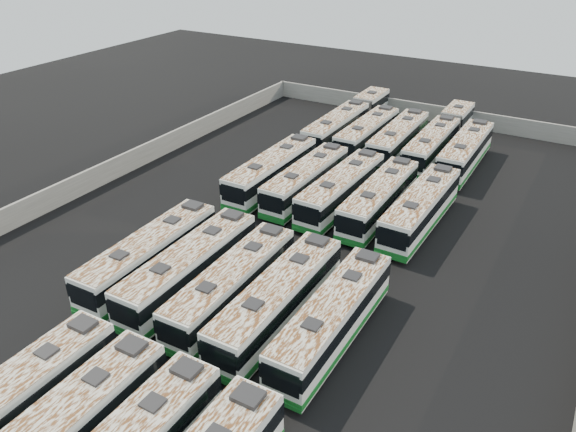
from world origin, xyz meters
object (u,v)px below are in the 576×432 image
(bus_midfront_far_right, at_px, (332,319))
(bus_midback_far_left, at_px, (272,172))
(bus_midback_left, at_px, (306,180))
(bus_back_right, at_px, (440,136))
(bus_midback_center, at_px, (341,189))
(bus_midback_right, at_px, (379,199))
(bus_back_far_left, at_px, (349,120))
(bus_back_left, at_px, (367,134))
(bus_back_center, at_px, (398,139))
(bus_midfront_right, at_px, (278,300))
(bus_midfront_far_left, at_px, (150,255))
(bus_front_left, at_px, (8,407))
(bus_midfront_left, at_px, (190,268))
(bus_midback_far_right, at_px, (421,209))
(bus_midfront_center, at_px, (232,285))
(bus_back_far_right, at_px, (465,152))

(bus_midfront_far_right, height_order, bus_midback_far_left, bus_midback_far_left)
(bus_midback_left, bearing_deg, bus_back_right, 67.66)
(bus_midback_center, relative_size, bus_midback_right, 1.02)
(bus_back_far_left, relative_size, bus_back_left, 1.58)
(bus_midback_left, xyz_separation_m, bus_back_center, (3.74, 14.50, 0.05))
(bus_midfront_right, height_order, bus_midback_right, bus_midfront_right)
(bus_midfront_far_left, height_order, bus_back_far_left, same)
(bus_front_left, relative_size, bus_midback_center, 0.98)
(bus_front_left, relative_size, bus_midfront_far_left, 0.98)
(bus_back_far_left, bearing_deg, bus_midfront_far_left, -90.41)
(bus_midfront_far_left, distance_m, bus_midfront_left, 3.66)
(bus_midfront_far_left, xyz_separation_m, bus_midfront_far_right, (14.95, 0.18, -0.02))
(bus_midfront_right, xyz_separation_m, bus_midback_far_right, (3.89, 17.14, -0.02))
(bus_midback_center, distance_m, bus_back_center, 14.67)
(bus_midfront_center, bearing_deg, bus_back_center, 88.66)
(bus_midfront_far_right, bearing_deg, bus_midback_center, 113.41)
(bus_midback_far_left, height_order, bus_back_right, bus_midback_far_left)
(bus_midback_center, distance_m, bus_back_left, 15.10)
(bus_midback_left, bearing_deg, bus_midback_far_left, -178.44)
(bus_back_left, xyz_separation_m, bus_back_right, (7.43, 3.50, -0.02))
(bus_midback_right, bearing_deg, bus_back_center, 103.87)
(bus_back_center, distance_m, bus_back_far_right, 7.43)
(bus_back_far_left, bearing_deg, bus_midfront_left, -84.46)
(bus_midfront_center, height_order, bus_back_center, bus_back_center)
(bus_back_far_right, bearing_deg, bus_midfront_right, -97.10)
(bus_midback_center, bearing_deg, bus_back_right, 79.70)
(bus_midfront_far_right, bearing_deg, bus_back_center, 103.00)
(bus_midfront_far_right, xyz_separation_m, bus_midback_center, (-7.49, 17.03, 0.02))
(bus_back_right, bearing_deg, bus_back_left, -155.22)
(bus_midfront_left, bearing_deg, bus_midback_right, 65.60)
(bus_back_far_left, xyz_separation_m, bus_back_far_right, (14.99, -3.24, 0.02))
(bus_midfront_center, bearing_deg, bus_midfront_far_right, 0.02)
(bus_midfront_far_left, height_order, bus_midfront_right, bus_midfront_right)
(bus_midback_right, xyz_separation_m, bus_back_right, (0.03, 18.12, -0.03))
(bus_midfront_center, distance_m, bus_back_far_left, 35.98)
(bus_midback_far_right, xyz_separation_m, bus_back_center, (-7.51, 14.70, -0.00))
(bus_midback_far_left, height_order, bus_back_center, bus_midback_far_left)
(bus_midback_far_left, bearing_deg, bus_midfront_far_right, -48.97)
(bus_midfront_left, relative_size, bus_back_far_left, 0.65)
(bus_midfront_right, xyz_separation_m, bus_midback_left, (-7.36, 17.34, -0.07))
(bus_midfront_far_left, distance_m, bus_back_left, 32.06)
(bus_midfront_center, bearing_deg, bus_midback_left, 100.80)
(bus_front_left, xyz_separation_m, bus_back_right, (7.52, 49.88, -0.01))
(bus_back_far_left, xyz_separation_m, bus_back_left, (3.86, -3.34, -0.03))
(bus_midback_far_left, bearing_deg, bus_back_right, 57.86)
(bus_midback_left, relative_size, bus_back_far_right, 0.97)
(bus_midback_far_right, distance_m, bus_back_right, 18.56)
(bus_midfront_far_right, bearing_deg, bus_midback_far_left, 130.94)
(bus_midback_center, xyz_separation_m, bus_midback_far_right, (7.49, -0.03, 0.01))
(bus_midfront_left, xyz_separation_m, bus_midfront_right, (7.41, -0.10, 0.01))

